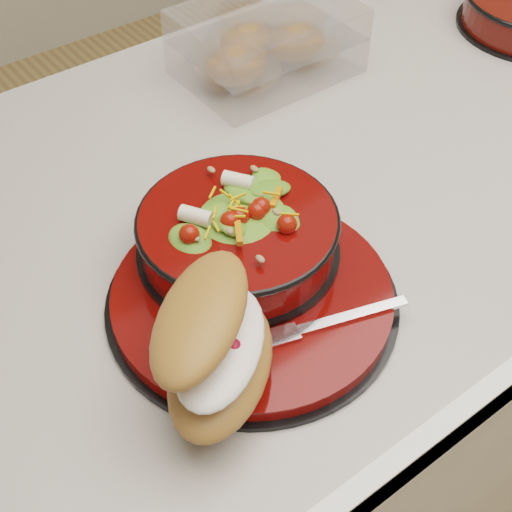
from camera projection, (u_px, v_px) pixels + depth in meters
island_counter at (332, 343)px, 1.24m from camera, size 1.24×0.74×0.90m
dinner_plate at (253, 297)px, 0.72m from camera, size 0.30×0.30×0.02m
salad_bowl at (238, 228)px, 0.72m from camera, size 0.21×0.21×0.09m
croissant at (216, 344)px, 0.61m from camera, size 0.17×0.18×0.10m
fork at (330, 322)px, 0.68m from camera, size 0.15×0.06×0.00m
pastry_box at (266, 43)px, 1.00m from camera, size 0.24×0.17×0.09m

